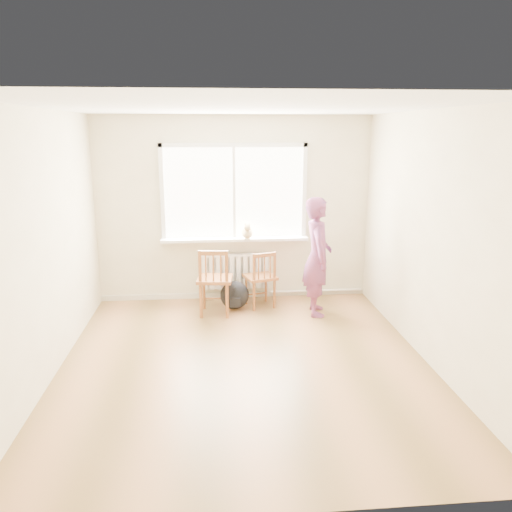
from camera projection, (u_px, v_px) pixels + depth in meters
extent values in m
plane|color=#A97345|center=(245.00, 363.00, 5.48)|extent=(4.50, 4.50, 0.00)
plane|color=white|center=(244.00, 107.00, 4.82)|extent=(4.50, 4.50, 0.00)
cube|color=beige|center=(234.00, 210.00, 7.32)|extent=(4.00, 0.01, 2.70)
cube|color=white|center=(234.00, 193.00, 7.24)|extent=(2.00, 0.02, 1.30)
cube|color=white|center=(234.00, 145.00, 7.05)|extent=(2.12, 0.05, 0.06)
cube|color=white|center=(162.00, 194.00, 7.13)|extent=(0.06, 0.05, 1.42)
cube|color=white|center=(304.00, 192.00, 7.31)|extent=(0.06, 0.05, 1.42)
cube|color=white|center=(234.00, 193.00, 7.22)|extent=(0.04, 0.05, 1.30)
cube|color=white|center=(235.00, 239.00, 7.32)|extent=(2.15, 0.22, 0.04)
cube|color=white|center=(235.00, 271.00, 7.50)|extent=(1.00, 0.02, 0.55)
cube|color=white|center=(235.00, 272.00, 7.45)|extent=(1.00, 0.10, 0.51)
cube|color=white|center=(235.00, 255.00, 7.39)|extent=(1.00, 0.12, 0.03)
cylinder|color=silver|center=(316.00, 291.00, 7.68)|extent=(1.40, 0.04, 0.04)
cube|color=beige|center=(235.00, 295.00, 7.63)|extent=(4.00, 0.03, 0.08)
cube|color=#99582C|center=(215.00, 279.00, 6.85)|extent=(0.51, 0.49, 0.04)
cylinder|color=#99582C|center=(229.00, 292.00, 7.08)|extent=(0.04, 0.04, 0.50)
cylinder|color=#99582C|center=(204.00, 292.00, 7.08)|extent=(0.04, 0.04, 0.50)
cylinder|color=#99582C|center=(227.00, 301.00, 6.73)|extent=(0.04, 0.04, 0.50)
cylinder|color=#99582C|center=(201.00, 300.00, 6.74)|extent=(0.04, 0.04, 0.50)
cylinder|color=#99582C|center=(227.00, 285.00, 6.68)|extent=(0.04, 0.04, 0.94)
cylinder|color=#99582C|center=(200.00, 285.00, 6.68)|extent=(0.04, 0.04, 0.94)
cube|color=#99582C|center=(213.00, 253.00, 6.57)|extent=(0.38, 0.08, 0.06)
cylinder|color=#99582C|center=(221.00, 268.00, 6.62)|extent=(0.02, 0.02, 0.38)
cylinder|color=#99582C|center=(213.00, 268.00, 6.62)|extent=(0.02, 0.02, 0.38)
cylinder|color=#99582C|center=(206.00, 268.00, 6.62)|extent=(0.02, 0.02, 0.38)
cube|color=#99582C|center=(260.00, 277.00, 7.14)|extent=(0.51, 0.49, 0.04)
cylinder|color=#99582C|center=(266.00, 287.00, 7.40)|extent=(0.04, 0.04, 0.44)
cylinder|color=#99582C|center=(246.00, 290.00, 7.28)|extent=(0.04, 0.04, 0.44)
cylinder|color=#99582C|center=(274.00, 293.00, 7.11)|extent=(0.04, 0.04, 0.44)
cylinder|color=#99582C|center=(254.00, 296.00, 7.00)|extent=(0.04, 0.04, 0.44)
cylinder|color=#99582C|center=(275.00, 280.00, 7.07)|extent=(0.04, 0.04, 0.83)
cylinder|color=#99582C|center=(254.00, 283.00, 6.95)|extent=(0.04, 0.04, 0.83)
cube|color=#99582C|center=(264.00, 255.00, 6.91)|extent=(0.33, 0.13, 0.05)
cylinder|color=#99582C|center=(270.00, 267.00, 6.99)|extent=(0.02, 0.02, 0.33)
cylinder|color=#99582C|center=(264.00, 267.00, 6.96)|extent=(0.02, 0.02, 0.33)
cylinder|color=#99582C|center=(259.00, 268.00, 6.93)|extent=(0.02, 0.02, 0.33)
imported|color=#C8427C|center=(317.00, 257.00, 6.78)|extent=(0.43, 0.62, 1.63)
ellipsoid|color=beige|center=(247.00, 232.00, 7.24)|extent=(0.18, 0.26, 0.18)
sphere|color=beige|center=(247.00, 228.00, 7.10)|extent=(0.10, 0.10, 0.10)
cone|color=beige|center=(245.00, 224.00, 7.08)|extent=(0.03, 0.03, 0.04)
cone|color=beige|center=(249.00, 224.00, 7.09)|extent=(0.03, 0.03, 0.04)
cylinder|color=beige|center=(247.00, 234.00, 7.38)|extent=(0.03, 0.17, 0.02)
cylinder|color=beige|center=(245.00, 237.00, 7.16)|extent=(0.02, 0.02, 0.09)
cylinder|color=beige|center=(249.00, 237.00, 7.16)|extent=(0.02, 0.02, 0.09)
ellipsoid|color=black|center=(235.00, 295.00, 7.09)|extent=(0.47, 0.39, 0.41)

